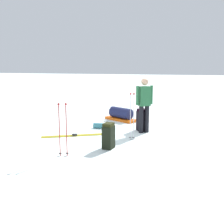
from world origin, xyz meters
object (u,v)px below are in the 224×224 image
Objects in this scene: sleeping_mat_rolled at (102,126)px; ski_poles_planted_near at (132,114)px; ski_poles_planted_far at (63,127)px; backpack_large_dark at (142,120)px; skier_standing at (144,102)px; backpack_bright at (109,136)px; gear_sled at (121,115)px; ski_pair_near at (75,135)px.

ski_poles_planted_near is at bearing 137.76° from sleeping_mat_rolled.
sleeping_mat_rolled is (-0.14, -2.84, -0.61)m from ski_poles_planted_far.
backpack_large_dark is 3.23m from ski_poles_planted_far.
skier_standing is 3.08m from ski_poles_planted_far.
ski_poles_planted_near reaches higher than ski_poles_planted_far.
skier_standing is 1.35× the size of ski_poles_planted_far.
sleeping_mat_rolled is (1.19, -1.08, -0.65)m from ski_poles_planted_near.
skier_standing is at bearing -104.83° from ski_poles_planted_near.
ski_poles_planted_near reaches higher than backpack_bright.
backpack_large_dark is 1.36m from sleeping_mat_rolled.
ski_poles_planted_far is at bearing 87.18° from sleeping_mat_rolled.
sleeping_mat_rolled is (0.36, 1.41, -0.13)m from gear_sled.
ski_pair_near is 1.88m from ski_poles_planted_near.
ski_pair_near is 2.20m from backpack_large_dark.
backpack_large_dark is at bearing 124.60° from gear_sled.
skier_standing is 2.07m from gear_sled.
ski_pair_near is 1.62m from backpack_bright.
ski_poles_planted_far is 2.30× the size of sleeping_mat_rolled.
backpack_bright is 2.18m from sleeping_mat_rolled.
backpack_large_dark is 0.53× the size of gear_sled.
sleeping_mat_rolled is at bearing -42.24° from ski_poles_planted_near.
ski_poles_planted_near is (-1.73, -0.01, 0.73)m from ski_pair_near.
ski_poles_planted_far reaches higher than backpack_large_dark.
ski_poles_planted_near is at bearing -179.56° from ski_pair_near.
backpack_large_dark is at bearing -106.12° from backpack_bright.
backpack_large_dark is 2.12m from backpack_bright.
ski_poles_planted_near is 2.43× the size of sleeping_mat_rolled.
ski_poles_planted_far is (-0.40, 1.75, 0.69)m from ski_pair_near.
ski_pair_near is 1.38× the size of gear_sled.
skier_standing is at bearing 171.91° from sleeping_mat_rolled.
ski_pair_near is at bearing 0.44° from ski_poles_planted_near.
backpack_bright is at bearing 73.88° from backpack_large_dark.
backpack_bright is at bearing -137.56° from ski_poles_planted_far.
ski_poles_planted_far is at bearing 59.29° from skier_standing.
ski_poles_planted_far is (1.33, 1.76, -0.04)m from ski_poles_planted_near.
backpack_large_dark reaches higher than backpack_bright.
gear_sled is at bearing -104.51° from sleeping_mat_rolled.
skier_standing is at bearing -110.39° from backpack_bright.
ski_pair_near is 2.60× the size of backpack_large_dark.
ski_poles_planted_far is (1.57, 2.64, -0.25)m from skier_standing.
backpack_bright reaches higher than ski_pair_near.
ski_poles_planted_far reaches higher than gear_sled.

